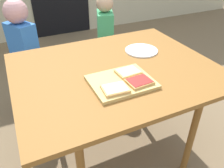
{
  "coord_description": "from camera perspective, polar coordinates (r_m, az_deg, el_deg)",
  "views": [
    {
      "loc": [
        -0.52,
        -1.06,
        1.39
      ],
      "look_at": [
        -0.02,
        0.0,
        0.62
      ],
      "focal_mm": 36.34,
      "sensor_mm": 36.0,
      "label": 1
    }
  ],
  "objects": [
    {
      "name": "cutting_board",
      "position": [
        1.21,
        2.37,
        0.52
      ],
      "size": [
        0.33,
        0.27,
        0.02
      ],
      "primitive_type": "cube",
      "color": "tan",
      "rests_on": "dining_table"
    },
    {
      "name": "ground_plane",
      "position": [
        1.83,
        0.69,
        -16.34
      ],
      "size": [
        16.0,
        16.0,
        0.0
      ],
      "primitive_type": "plane",
      "color": "#776146"
    },
    {
      "name": "child_left",
      "position": [
        2.05,
        -21.1,
        7.75
      ],
      "size": [
        0.24,
        0.28,
        1.0
      ],
      "color": "navy",
      "rests_on": "ground"
    },
    {
      "name": "pizza_slice_far_right",
      "position": [
        1.26,
        4.09,
        3.05
      ],
      "size": [
        0.13,
        0.11,
        0.02
      ],
      "color": "tan",
      "rests_on": "cutting_board"
    },
    {
      "name": "dining_table",
      "position": [
        1.39,
        0.87,
        1.78
      ],
      "size": [
        1.19,
        0.96,
        0.73
      ],
      "color": "brown",
      "rests_on": "ground"
    },
    {
      "name": "child_right",
      "position": [
        2.23,
        -1.67,
        10.86
      ],
      "size": [
        0.21,
        0.27,
        0.97
      ],
      "color": "#383F64",
      "rests_on": "ground"
    },
    {
      "name": "pizza_slice_near_right",
      "position": [
        1.18,
        6.92,
        0.63
      ],
      "size": [
        0.13,
        0.11,
        0.02
      ],
      "color": "tan",
      "rests_on": "cutting_board"
    },
    {
      "name": "plate_white_right",
      "position": [
        1.57,
        7.4,
        8.38
      ],
      "size": [
        0.22,
        0.22,
        0.01
      ],
      "primitive_type": "cylinder",
      "color": "white",
      "rests_on": "dining_table"
    },
    {
      "name": "pizza_slice_near_left",
      "position": [
        1.12,
        0.84,
        -1.23
      ],
      "size": [
        0.14,
        0.11,
        0.02
      ],
      "color": "tan",
      "rests_on": "cutting_board"
    }
  ]
}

